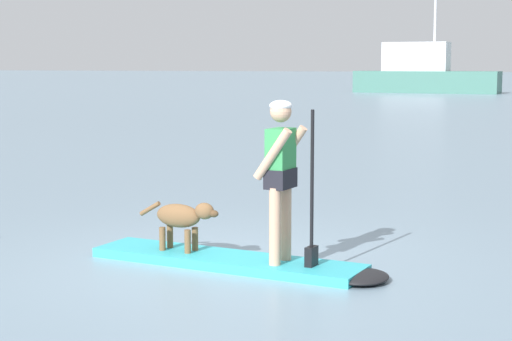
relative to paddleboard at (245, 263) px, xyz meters
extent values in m
plane|color=gray|center=(-0.22, 0.03, -0.05)|extent=(400.00, 400.00, 0.00)
cube|color=#33B2BF|center=(-0.22, 0.03, 0.00)|extent=(3.10, 1.11, 0.10)
ellipsoid|color=black|center=(1.28, -0.19, 0.00)|extent=(0.65, 0.72, 0.10)
cylinder|color=tan|center=(0.43, 0.07, 0.45)|extent=(0.12, 0.12, 0.80)
cylinder|color=tan|center=(0.39, -0.19, 0.45)|extent=(0.12, 0.12, 0.80)
cube|color=black|center=(0.41, -0.06, 0.93)|extent=(0.27, 0.39, 0.20)
cube|color=#338C4C|center=(0.41, -0.06, 1.14)|extent=(0.25, 0.37, 0.59)
sphere|color=tan|center=(0.41, -0.06, 1.61)|extent=(0.22, 0.22, 0.22)
ellipsoid|color=white|center=(0.41, -0.06, 1.67)|extent=(0.23, 0.23, 0.11)
cylinder|color=tan|center=(0.44, 0.13, 1.19)|extent=(0.43, 0.15, 0.54)
cylinder|color=tan|center=(0.38, -0.25, 1.19)|extent=(0.43, 0.15, 0.54)
cylinder|color=black|center=(0.76, -0.11, 0.85)|extent=(0.04, 0.04, 1.59)
cube|color=black|center=(0.76, -0.11, 0.15)|extent=(0.11, 0.19, 0.20)
ellipsoid|color=brown|center=(-0.81, 0.12, 0.44)|extent=(0.57, 0.30, 0.26)
ellipsoid|color=brown|center=(-0.49, 0.07, 0.52)|extent=(0.24, 0.19, 0.18)
ellipsoid|color=#503923|center=(-0.38, 0.05, 0.50)|extent=(0.13, 0.10, 0.08)
cylinder|color=brown|center=(-1.18, 0.17, 0.49)|extent=(0.27, 0.09, 0.18)
cylinder|color=brown|center=(-0.64, 0.17, 0.18)|extent=(0.07, 0.07, 0.26)
cylinder|color=brown|center=(-0.66, 0.02, 0.18)|extent=(0.07, 0.07, 0.26)
cylinder|color=brown|center=(-0.96, 0.22, 0.18)|extent=(0.07, 0.07, 0.26)
cylinder|color=brown|center=(-0.99, 0.07, 0.18)|extent=(0.07, 0.07, 0.26)
cube|color=#3F7266|center=(-4.95, 53.48, 0.73)|extent=(10.44, 3.49, 1.56)
cube|color=silver|center=(-5.72, 53.48, 2.54)|extent=(4.77, 2.35, 2.06)
cylinder|color=silver|center=(-4.44, 53.48, 5.18)|extent=(0.20, 0.20, 7.34)
cylinder|color=silver|center=(-5.72, 53.48, 2.71)|extent=(3.59, 0.46, 0.14)
camera|label=1|loc=(2.90, -8.23, 2.10)|focal=59.17mm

